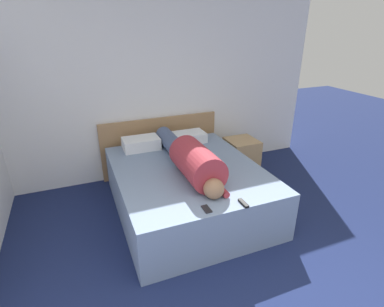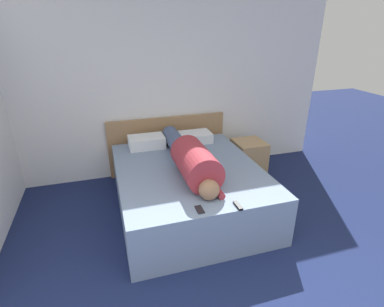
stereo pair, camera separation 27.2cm
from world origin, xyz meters
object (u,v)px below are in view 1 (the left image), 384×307
at_px(pillow_second, 189,137).
at_px(nightstand, 241,155).
at_px(pillow_near_headboard, 141,143).
at_px(person_lying, 190,159).
at_px(bed, 187,189).
at_px(cell_phone, 207,209).
at_px(tv_remote, 243,203).

bearing_deg(pillow_second, nightstand, -7.15).
bearing_deg(pillow_near_headboard, person_lying, -67.73).
distance_m(bed, person_lying, 0.47).
distance_m(bed, cell_phone, 0.95).
height_order(nightstand, pillow_near_headboard, pillow_near_headboard).
relative_size(pillow_near_headboard, cell_phone, 3.80).
bearing_deg(nightstand, cell_phone, -130.19).
distance_m(pillow_near_headboard, tv_remote, 1.84).
height_order(nightstand, cell_phone, cell_phone).
bearing_deg(person_lying, nightstand, 34.00).
relative_size(nightstand, cell_phone, 4.04).
xyz_separation_m(bed, nightstand, (1.19, 0.69, -0.03)).
height_order(person_lying, cell_phone, person_lying).
bearing_deg(tv_remote, pillow_second, 86.06).
bearing_deg(person_lying, cell_phone, -100.91).
relative_size(nightstand, pillow_near_headboard, 1.06).
distance_m(bed, pillow_second, 0.94).
bearing_deg(person_lying, tv_remote, -75.45).
xyz_separation_m(nightstand, tv_remote, (-0.97, -1.64, 0.33)).
bearing_deg(pillow_second, person_lying, -110.35).
bearing_deg(nightstand, tv_remote, -120.69).
bearing_deg(person_lying, pillow_near_headboard, 112.27).
xyz_separation_m(bed, pillow_second, (0.34, 0.80, 0.36)).
height_order(nightstand, tv_remote, tv_remote).
distance_m(nightstand, person_lying, 1.52).
height_order(pillow_near_headboard, pillow_second, pillow_near_headboard).
xyz_separation_m(nightstand, pillow_second, (-0.85, 0.11, 0.39)).
height_order(pillow_second, cell_phone, pillow_second).
bearing_deg(bed, cell_phone, -99.74).
bearing_deg(tv_remote, cell_phone, 172.04).
relative_size(bed, nightstand, 3.86).
bearing_deg(tv_remote, pillow_near_headboard, 108.66).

